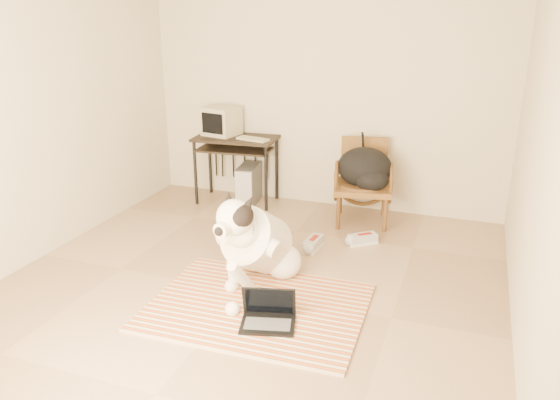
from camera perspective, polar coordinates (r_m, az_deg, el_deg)
The scene contains 15 objects.
floor at distance 4.45m, azimuth -3.75°, elevation -9.51°, with size 4.50×4.50×0.00m, color #9D7E60.
wall_back at distance 6.07m, azimuth 4.63°, elevation 11.83°, with size 4.50×4.50×0.00m, color beige.
wall_left at distance 5.11m, azimuth -25.38°, elevation 8.61°, with size 4.50×4.50×0.00m, color beige.
wall_right at distance 3.66m, azimuth 25.89°, elevation 4.86°, with size 4.50×4.50×0.00m, color beige.
rug at distance 4.22m, azimuth -2.42°, elevation -11.06°, with size 1.64×1.27×0.02m.
dog at distance 4.42m, azimuth -2.44°, elevation -4.58°, with size 0.60×1.24×0.89m.
laptop at distance 3.97m, azimuth -1.23°, elevation -11.91°, with size 0.44×0.36×0.27m.
computer_desk at distance 6.24m, azimuth -4.67°, elevation 5.59°, with size 0.96×0.58×0.77m.
crt_monitor at distance 6.32m, azimuth -6.15°, elevation 8.22°, with size 0.42×0.40×0.32m.
desk_keyboard at distance 6.06m, azimuth -2.85°, elevation 6.38°, with size 0.36×0.13×0.02m, color #B0A68A.
pc_tower at distance 6.31m, azimuth -3.29°, elevation 1.66°, with size 0.27×0.50×0.45m.
rattan_chair at distance 5.77m, azimuth 8.67°, elevation 1.94°, with size 0.67×0.65×0.86m.
backpack at distance 5.65m, azimuth 8.95°, elevation 3.16°, with size 0.56×0.49×0.42m.
sneaker_left at distance 5.16m, azimuth 3.50°, elevation -4.62°, with size 0.14×0.31×0.10m.
sneaker_right at distance 5.32m, azimuth 8.62°, elevation -4.09°, with size 0.29×0.27×0.10m.
Camera 1 is at (1.59, -3.55, 2.15)m, focal length 35.00 mm.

